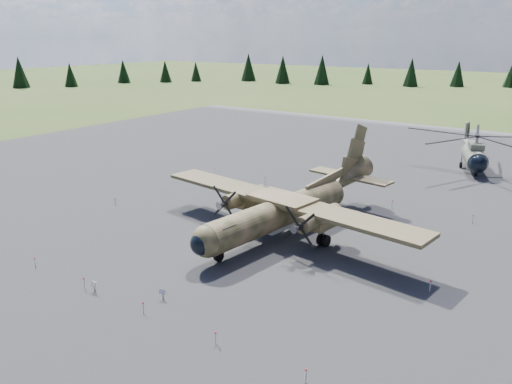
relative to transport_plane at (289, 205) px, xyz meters
The scene contains 8 objects.
ground 5.46m from the transport_plane, 120.30° to the right, with size 500.00×500.00×0.00m, color #51602A.
apron 6.86m from the transport_plane, 112.44° to the left, with size 120.00×120.00×0.04m, color slate.
transport_plane is the anchor object (origin of this frame).
helicopter_near 34.21m from the transport_plane, 74.50° to the left, with size 24.38×24.72×4.89m.
info_placard_left 18.51m from the transport_plane, 107.27° to the right, with size 0.53×0.27×0.80m.
info_placard_right 15.78m from the transport_plane, 92.51° to the right, with size 0.53×0.26×0.80m.
barrier_fence 5.53m from the transport_plane, 124.34° to the right, with size 33.12×29.62×0.85m.
treeline 11.44m from the transport_plane, 153.70° to the right, with size 338.81×335.70×10.97m.
Camera 1 is at (24.17, -32.97, 17.22)m, focal length 35.00 mm.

